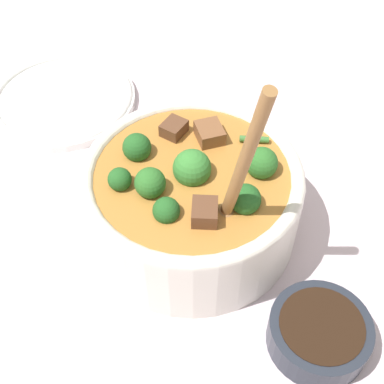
{
  "coord_description": "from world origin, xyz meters",
  "views": [
    {
      "loc": [
        0.38,
        -0.08,
        0.51
      ],
      "look_at": [
        0.0,
        0.0,
        0.06
      ],
      "focal_mm": 50.0,
      "sensor_mm": 36.0,
      "label": 1
    }
  ],
  "objects": [
    {
      "name": "empty_plate",
      "position": [
        -0.26,
        -0.14,
        0.01
      ],
      "size": [
        0.21,
        0.21,
        0.02
      ],
      "color": "white",
      "rests_on": "ground_plane"
    },
    {
      "name": "condiment_bowl",
      "position": [
        0.17,
        0.09,
        0.02
      ],
      "size": [
        0.1,
        0.1,
        0.04
      ],
      "color": "#232833",
      "rests_on": "ground_plane"
    },
    {
      "name": "ground_plane",
      "position": [
        0.0,
        0.0,
        0.0
      ],
      "size": [
        4.0,
        4.0,
        0.0
      ],
      "primitive_type": "plane",
      "color": "silver"
    },
    {
      "name": "stew_bowl",
      "position": [
        0.0,
        0.0,
        0.06
      ],
      "size": [
        0.24,
        0.24,
        0.27
      ],
      "color": "white",
      "rests_on": "ground_plane"
    }
  ]
}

